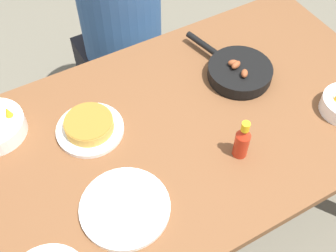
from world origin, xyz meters
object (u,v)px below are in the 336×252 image
Objects in this scene: empty_plate_near_front at (125,208)px; person_figure at (123,41)px; hot_sauce_bottle at (242,141)px; skillet at (238,71)px; frittata_plate_center at (90,127)px.

person_figure reaches higher than empty_plate_near_front.
hot_sauce_bottle is at bearing -90.44° from person_figure.
skillet is 2.49× the size of hot_sauce_bottle.
frittata_plate_center reaches higher than empty_plate_near_front.
frittata_plate_center is at bearing 73.87° from skillet.
hot_sauce_bottle reaches higher than skillet.
empty_plate_near_front is (-0.60, -0.28, -0.02)m from skillet.
skillet reaches higher than empty_plate_near_front.
skillet is 0.35m from hot_sauce_bottle.
empty_plate_near_front is 1.04m from person_figure.
person_figure reaches higher than skillet.
person_figure reaches higher than frittata_plate_center.
person_figure is at bearing 89.56° from hot_sauce_bottle.
skillet is at bearing -73.73° from person_figure.
hot_sauce_bottle is (0.40, -0.00, 0.06)m from empty_plate_near_front.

